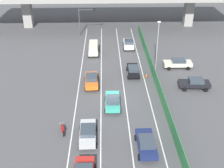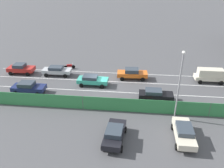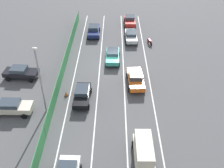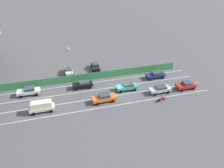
# 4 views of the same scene
# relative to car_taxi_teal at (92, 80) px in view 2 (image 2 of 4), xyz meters

# --- Properties ---
(ground_plane) EXTENTS (300.00, 300.00, 0.00)m
(ground_plane) POSITION_rel_car_taxi_teal_xyz_m (0.14, 1.18, -0.87)
(ground_plane) COLOR #4C4C4F
(lane_line_left_edge) EXTENTS (0.14, 48.70, 0.01)m
(lane_line_left_edge) POSITION_rel_car_taxi_teal_xyz_m (-4.83, 7.53, -0.86)
(lane_line_left_edge) COLOR silver
(lane_line_left_edge) RESTS_ON ground
(lane_line_mid_left) EXTENTS (0.14, 48.70, 0.01)m
(lane_line_mid_left) POSITION_rel_car_taxi_teal_xyz_m (-1.52, 7.53, -0.86)
(lane_line_mid_left) COLOR silver
(lane_line_mid_left) RESTS_ON ground
(lane_line_mid_right) EXTENTS (0.14, 48.70, 0.01)m
(lane_line_mid_right) POSITION_rel_car_taxi_teal_xyz_m (1.79, 7.53, -0.86)
(lane_line_mid_right) COLOR silver
(lane_line_mid_right) RESTS_ON ground
(lane_line_right_edge) EXTENTS (0.14, 48.70, 0.01)m
(lane_line_right_edge) POSITION_rel_car_taxi_teal_xyz_m (5.10, 7.53, -0.86)
(lane_line_right_edge) COLOR silver
(lane_line_right_edge) RESTS_ON ground
(green_fence) EXTENTS (0.10, 44.80, 1.79)m
(green_fence) POSITION_rel_car_taxi_teal_xyz_m (6.58, 7.53, 0.03)
(green_fence) COLOR #338447
(green_fence) RESTS_ON ground
(car_taxi_teal) EXTENTS (2.13, 4.52, 1.52)m
(car_taxi_teal) POSITION_rel_car_taxi_teal_xyz_m (0.00, 0.00, 0.00)
(car_taxi_teal) COLOR teal
(car_taxi_teal) RESTS_ON ground
(car_sedan_black) EXTENTS (1.99, 4.44, 1.52)m
(car_sedan_black) POSITION_rel_car_taxi_teal_xyz_m (3.49, 8.99, -0.00)
(car_sedan_black) COLOR black
(car_sedan_black) RESTS_ON ground
(car_sedan_silver) EXTENTS (2.04, 4.61, 1.51)m
(car_sedan_silver) POSITION_rel_car_taxi_teal_xyz_m (-2.95, -6.39, -0.01)
(car_sedan_silver) COLOR #B7BABC
(car_sedan_silver) RESTS_ON ground
(car_taxi_orange) EXTENTS (2.22, 4.76, 1.70)m
(car_taxi_orange) POSITION_rel_car_taxi_teal_xyz_m (-2.92, 5.80, 0.06)
(car_taxi_orange) COLOR orange
(car_taxi_orange) RESTS_ON ground
(car_sedan_navy) EXTENTS (2.11, 4.56, 1.60)m
(car_sedan_navy) POSITION_rel_car_taxi_teal_xyz_m (3.28, -8.35, 0.02)
(car_sedan_navy) COLOR navy
(car_sedan_navy) RESTS_ON ground
(car_van_cream) EXTENTS (1.95, 4.48, 2.13)m
(car_van_cream) POSITION_rel_car_taxi_teal_xyz_m (-2.94, 17.55, 0.34)
(car_van_cream) COLOR beige
(car_van_cream) RESTS_ON ground
(car_sedan_red) EXTENTS (2.08, 4.28, 1.67)m
(car_sedan_red) POSITION_rel_car_taxi_teal_xyz_m (-3.01, -12.50, 0.04)
(car_sedan_red) COLOR red
(car_sedan_red) RESTS_ON ground
(motorcycle) EXTENTS (0.72, 1.91, 0.93)m
(motorcycle) POSITION_rel_car_taxi_teal_xyz_m (-5.89, -5.14, -0.41)
(motorcycle) COLOR black
(motorcycle) RESTS_ON ground
(parked_sedan_dark) EXTENTS (4.52, 2.28, 1.57)m
(parked_sedan_dark) POSITION_rel_car_taxi_teal_xyz_m (11.99, 4.47, 0.01)
(parked_sedan_dark) COLOR black
(parked_sedan_dark) RESTS_ON ground
(parked_sedan_cream) EXTENTS (4.61, 1.98, 1.59)m
(parked_sedan_cream) POSITION_rel_car_taxi_teal_xyz_m (11.08, 11.30, 0.03)
(parked_sedan_cream) COLOR beige
(parked_sedan_cream) RESTS_ON ground
(street_lamp) EXTENTS (0.60, 0.36, 8.08)m
(street_lamp) POSITION_rel_car_taxi_teal_xyz_m (7.39, 10.97, 3.96)
(street_lamp) COLOR gray
(street_lamp) RESTS_ON ground
(traffic_cone) EXTENTS (0.47, 0.47, 0.63)m
(traffic_cone) POSITION_rel_car_taxi_teal_xyz_m (5.53, 8.24, -0.58)
(traffic_cone) COLOR orange
(traffic_cone) RESTS_ON ground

